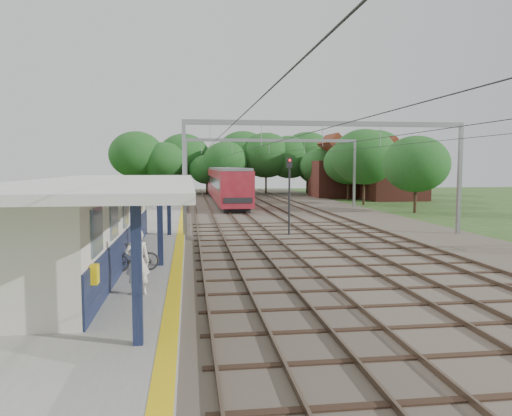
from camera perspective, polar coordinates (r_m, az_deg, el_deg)
ground at (r=15.53m, az=10.62°, el=-11.49°), size 160.00×160.00×0.00m
ballast_bed at (r=45.20m, az=3.52°, el=-0.60°), size 18.00×90.00×0.10m
platform at (r=28.58m, az=-13.16°, el=-3.66°), size 5.00×52.00×0.35m
yellow_stripe at (r=28.42m, az=-8.64°, el=-3.27°), size 0.45×52.00×0.01m
station_building at (r=21.66m, az=-18.65°, el=-1.50°), size 3.41×18.00×3.40m
canopy at (r=20.38m, az=-16.25°, el=2.69°), size 6.40×20.00×3.44m
rail_tracks at (r=44.77m, az=0.38°, el=-0.49°), size 11.80×88.00×0.15m
catenary_system at (r=40.26m, az=4.01°, el=6.51°), size 17.22×88.00×7.00m
tree_band at (r=71.78m, az=-0.80°, el=5.32°), size 31.72×30.88×8.82m
house_near at (r=65.42m, az=15.54°, el=3.50°), size 7.00×6.12×7.89m
house_far at (r=69.32m, az=9.77°, el=3.87°), size 8.00×6.12×8.66m
person at (r=15.97m, az=-13.39°, el=-5.99°), size 0.80×0.57×2.06m
bicycle at (r=19.48m, az=-13.66°, el=-5.48°), size 1.89×0.95×1.10m
train at (r=62.70m, az=-3.79°, el=2.92°), size 3.07×38.21×4.02m
signal_post at (r=30.57m, az=3.83°, el=2.62°), size 0.35×0.29×4.83m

